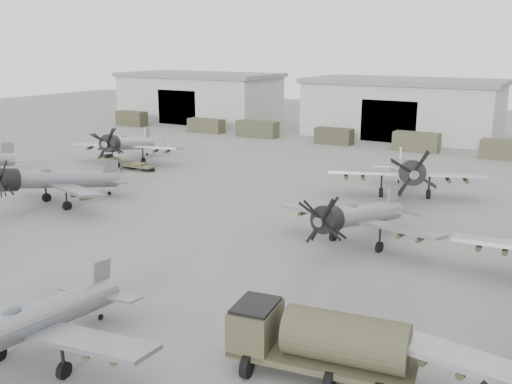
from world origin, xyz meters
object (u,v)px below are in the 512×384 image
aircraft_far_1 (406,171)px  tug_trailer (122,163)px  aircraft_near_1 (24,325)px  aircraft_mid_2 (356,216)px  aircraft_far_0 (126,144)px  fuel_tanker (319,338)px  ground_crew (121,166)px  aircraft_mid_1 (53,180)px

aircraft_far_1 → tug_trailer: (-31.76, -2.94, -2.04)m
aircraft_near_1 → aircraft_far_1: bearing=72.5°
aircraft_mid_2 → aircraft_far_1: 14.68m
aircraft_far_0 → tug_trailer: bearing=-78.7°
aircraft_mid_2 → fuel_tanker: size_ratio=1.52×
aircraft_mid_2 → aircraft_far_1: bearing=102.3°
aircraft_mid_2 → ground_crew: (-30.71, 9.76, -1.44)m
aircraft_far_0 → tug_trailer: size_ratio=1.90×
aircraft_far_0 → ground_crew: size_ratio=8.63×
aircraft_far_0 → tug_trailer: (1.05, -2.02, -1.86)m
aircraft_near_1 → tug_trailer: 42.40m
fuel_tanker → tug_trailer: size_ratio=1.16×
aircraft_mid_2 → tug_trailer: 34.53m
aircraft_near_1 → aircraft_far_1: (5.87, 36.49, 0.40)m
aircraft_mid_2 → tug_trailer: (-32.44, 11.72, -1.68)m
aircraft_far_1 → tug_trailer: size_ratio=2.01×
aircraft_near_1 → aircraft_mid_2: (6.56, 21.83, 0.04)m
aircraft_far_1 → aircraft_far_0: bearing=159.9°
aircraft_mid_2 → fuel_tanker: bearing=-65.1°
aircraft_mid_2 → tug_trailer: bearing=169.8°
aircraft_mid_1 → ground_crew: aircraft_mid_1 is taller
aircraft_far_0 → fuel_tanker: aircraft_far_0 is taller
aircraft_mid_1 → aircraft_mid_2: aircraft_mid_1 is taller
aircraft_near_1 → ground_crew: (-24.15, 31.58, -1.40)m
fuel_tanker → tug_trailer: (-36.78, 27.62, -1.19)m
aircraft_mid_1 → tug_trailer: 16.28m
aircraft_far_0 → fuel_tanker: 48.06m
aircraft_far_0 → tug_trailer: aircraft_far_0 is taller
aircraft_mid_2 → fuel_tanker: (4.34, -15.90, -0.49)m
aircraft_mid_2 → aircraft_far_0: 36.20m
aircraft_mid_1 → aircraft_mid_2: size_ratio=1.04×
aircraft_near_1 → tug_trailer: aircraft_near_1 is taller
aircraft_mid_1 → fuel_tanker: 33.14m
aircraft_mid_1 → aircraft_mid_2: 26.48m
aircraft_far_0 → aircraft_mid_2: bearing=-38.5°
aircraft_far_1 → tug_trailer: bearing=163.5°
aircraft_mid_1 → ground_crew: 13.81m
tug_trailer → ground_crew: bearing=-49.2°
ground_crew → aircraft_far_0: bearing=15.9°
aircraft_mid_1 → aircraft_mid_2: (26.28, 3.24, -0.10)m
aircraft_mid_1 → aircraft_far_0: aircraft_far_0 is taller
fuel_tanker → ground_crew: (-35.05, 25.66, -0.95)m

